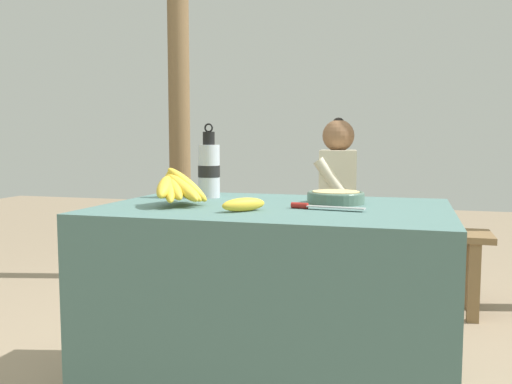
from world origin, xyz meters
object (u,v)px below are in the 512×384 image
object	(u,v)px
support_post_near	(179,95)
wooden_bench	(366,243)
loose_banana_front	(244,205)
knife	(317,206)
banana_bunch_ripe	(178,186)
seated_vendor	(328,197)
serving_bowl	(336,196)
water_bottle	(209,169)
banana_bunch_green	(439,221)

from	to	relation	value
support_post_near	wooden_bench	bearing A→B (deg)	-13.76
loose_banana_front	wooden_bench	world-z (taller)	loose_banana_front
support_post_near	knife	bearing A→B (deg)	-54.05
wooden_bench	support_post_near	world-z (taller)	support_post_near
banana_bunch_ripe	wooden_bench	distance (m)	1.57
support_post_near	seated_vendor	bearing A→B (deg)	-18.25
serving_bowl	knife	world-z (taller)	serving_bowl
knife	support_post_near	distance (m)	2.16
water_bottle	banana_bunch_green	bearing A→B (deg)	51.42
serving_bowl	seated_vendor	size ratio (longest dim) A/B	0.19
banana_bunch_ripe	seated_vendor	bearing A→B (deg)	77.20
loose_banana_front	support_post_near	bearing A→B (deg)	119.41
water_bottle	support_post_near	world-z (taller)	support_post_near
water_bottle	knife	xyz separation A→B (m)	(0.46, -0.24, -0.10)
seated_vendor	support_post_near	xyz separation A→B (m)	(-1.07, 0.35, 0.63)
knife	wooden_bench	world-z (taller)	knife
serving_bowl	banana_bunch_green	xyz separation A→B (m)	(0.41, 1.20, -0.24)
serving_bowl	knife	bearing A→B (deg)	-100.57
serving_bowl	seated_vendor	distance (m)	1.18
wooden_bench	banana_bunch_green	bearing A→B (deg)	-0.09
water_bottle	seated_vendor	bearing A→B (deg)	74.64
serving_bowl	wooden_bench	bearing A→B (deg)	89.05
seated_vendor	support_post_near	distance (m)	1.29
serving_bowl	loose_banana_front	size ratio (longest dim) A/B	1.39
banana_bunch_green	water_bottle	bearing A→B (deg)	-128.58
banana_bunch_green	wooden_bench	bearing A→B (deg)	179.91
seated_vendor	wooden_bench	bearing A→B (deg)	-176.88
serving_bowl	support_post_near	distance (m)	2.04
water_bottle	knife	size ratio (longest dim) A/B	1.18
loose_banana_front	knife	xyz separation A→B (m)	(0.21, 0.11, -0.01)
loose_banana_front	banana_bunch_green	xyz separation A→B (m)	(0.66, 1.49, -0.24)
water_bottle	wooden_bench	xyz separation A→B (m)	(0.52, 1.14, -0.47)
banana_bunch_ripe	knife	world-z (taller)	banana_bunch_ripe
banana_bunch_ripe	wooden_bench	bearing A→B (deg)	69.50
banana_bunch_green	serving_bowl	bearing A→B (deg)	-108.95
serving_bowl	water_bottle	xyz separation A→B (m)	(-0.50, 0.06, 0.09)
banana_bunch_ripe	serving_bowl	xyz separation A→B (m)	(0.51, 0.21, -0.04)
knife	banana_bunch_ripe	bearing A→B (deg)	-168.94
wooden_bench	banana_bunch_green	xyz separation A→B (m)	(0.39, -0.00, 0.14)
loose_banana_front	banana_bunch_ripe	bearing A→B (deg)	162.35
knife	banana_bunch_green	bearing A→B (deg)	79.93
water_bottle	banana_bunch_green	xyz separation A→B (m)	(0.91, 1.14, -0.33)
water_bottle	support_post_near	distance (m)	1.70
serving_bowl	knife	xyz separation A→B (m)	(-0.04, -0.19, -0.01)
loose_banana_front	water_bottle	bearing A→B (deg)	125.26
knife	wooden_bench	distance (m)	1.43
water_bottle	wooden_bench	bearing A→B (deg)	65.56
banana_bunch_ripe	wooden_bench	size ratio (longest dim) A/B	0.22
water_bottle	wooden_bench	world-z (taller)	water_bottle
water_bottle	banana_bunch_ripe	bearing A→B (deg)	-92.00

